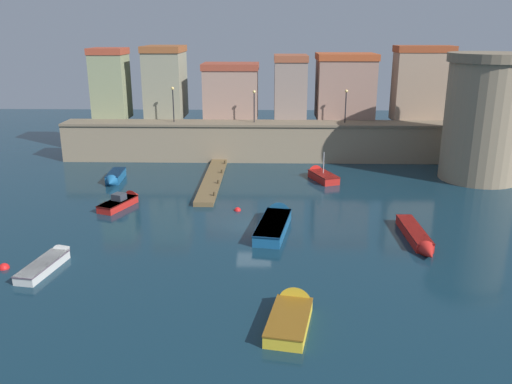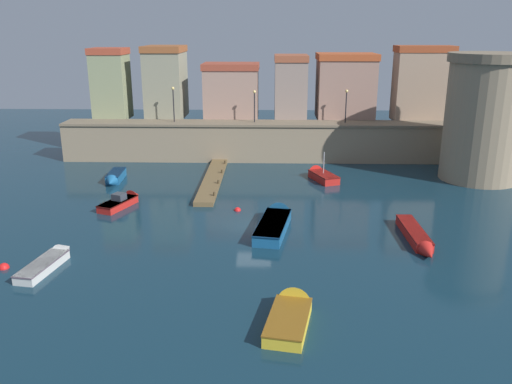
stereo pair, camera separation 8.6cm
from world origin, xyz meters
name	(u,v)px [view 1 (the left image)]	position (x,y,z in m)	size (l,w,h in m)	color
ground_plane	(254,228)	(0.00, 0.00, 0.00)	(112.97, 112.97, 0.00)	#112D3D
quay_wall	(260,141)	(0.00, 20.43, 2.06)	(41.98, 3.51, 4.10)	gray
old_town_backdrop	(267,85)	(0.78, 24.41, 7.54)	(39.34, 6.18, 8.04)	gray
fortress_tower	(484,117)	(20.78, 13.32, 5.87)	(7.65, 7.65, 11.61)	gray
pier_dock	(213,180)	(-4.20, 11.62, 0.20)	(1.63, 14.41, 0.70)	brown
quay_lamp_0	(173,99)	(-9.16, 20.43, 6.53)	(0.32, 0.32, 3.70)	black
quay_lamp_1	(254,101)	(-0.58, 20.43, 6.34)	(0.32, 0.32, 3.37)	black
quay_lamp_2	(346,101)	(9.05, 20.43, 6.40)	(0.32, 0.32, 3.46)	black
moored_boat_0	(123,201)	(-10.72, 4.77, 0.36)	(2.91, 4.80, 1.46)	red
moored_boat_1	(275,221)	(1.54, 0.21, 0.43)	(2.97, 7.41, 1.73)	#195689
moored_boat_2	(417,237)	(11.01, -2.42, 0.35)	(1.23, 6.93, 1.07)	red
moored_boat_3	(50,261)	(-12.12, -6.60, 0.30)	(2.01, 5.29, 1.17)	silver
moored_boat_4	(320,175)	(5.89, 12.95, 0.39)	(3.08, 4.78, 3.10)	red
moored_boat_5	(292,312)	(2.24, -12.34, 0.36)	(2.68, 5.21, 1.72)	gold
moored_boat_6	(115,177)	(-13.34, 11.48, 0.43)	(1.45, 4.52, 1.15)	#195689
mooring_buoy_0	(4,268)	(-14.74, -7.10, 0.00)	(0.63, 0.63, 0.63)	red
mooring_buoy_1	(238,211)	(-1.41, 3.65, 0.00)	(0.53, 0.53, 0.53)	red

